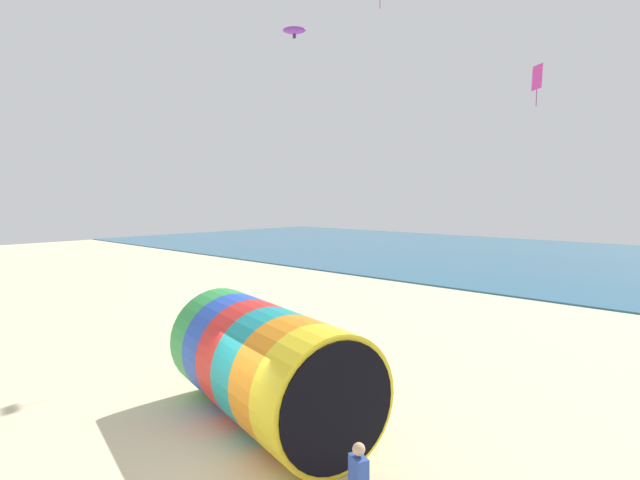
% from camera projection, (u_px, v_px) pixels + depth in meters
% --- Properties ---
extents(ground_plane, '(120.00, 120.00, 0.00)m').
position_uv_depth(ground_plane, '(240.00, 454.00, 11.23)').
color(ground_plane, beige).
extents(sea, '(120.00, 40.00, 0.10)m').
position_uv_depth(sea, '(638.00, 266.00, 41.62)').
color(sea, '#236084').
rests_on(sea, ground).
extents(giant_inflatable_tube, '(6.76, 4.35, 3.01)m').
position_uv_depth(giant_inflatable_tube, '(267.00, 365.00, 12.66)').
color(giant_inflatable_tube, green).
rests_on(giant_inflatable_tube, ground).
extents(kite_purple_parafoil, '(1.06, 1.00, 0.56)m').
position_uv_depth(kite_purple_parafoil, '(294.00, 30.00, 21.67)').
color(kite_purple_parafoil, purple).
extents(kite_magenta_diamond, '(0.59, 0.48, 1.72)m').
position_uv_depth(kite_magenta_diamond, '(537.00, 78.00, 21.10)').
color(kite_magenta_diamond, '#D1339E').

